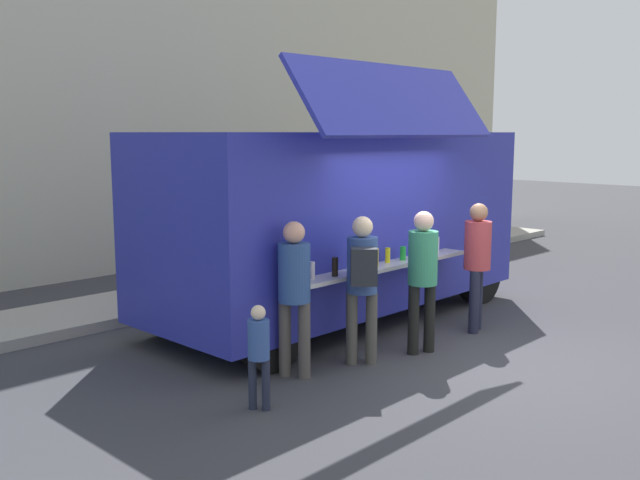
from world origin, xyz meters
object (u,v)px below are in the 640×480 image
(food_truck_main, at_px, (340,218))
(customer_mid_with_backpack, at_px, (362,275))
(child_near_queue, at_px, (259,348))
(trash_bin, at_px, (380,242))
(customer_rear_waiting, at_px, (294,285))
(customer_extra_browsing, at_px, (477,255))
(customer_front_ordering, at_px, (423,269))

(food_truck_main, xyz_separation_m, customer_mid_with_backpack, (-1.39, -1.65, -0.42))
(child_near_queue, bearing_deg, food_truck_main, -0.33)
(trash_bin, bearing_deg, food_truck_main, -148.08)
(food_truck_main, relative_size, customer_rear_waiting, 3.39)
(customer_rear_waiting, bearing_deg, child_near_queue, -179.57)
(customer_extra_browsing, relative_size, child_near_queue, 1.67)
(customer_front_ordering, distance_m, customer_rear_waiting, 1.78)
(customer_mid_with_backpack, xyz_separation_m, customer_rear_waiting, (-0.83, 0.27, -0.03))
(customer_front_ordering, relative_size, customer_mid_with_backpack, 1.01)
(food_truck_main, bearing_deg, trash_bin, 31.04)
(trash_bin, distance_m, customer_mid_with_backpack, 6.51)
(trash_bin, relative_size, customer_mid_with_backpack, 0.52)
(food_truck_main, height_order, trash_bin, food_truck_main)
(customer_front_ordering, bearing_deg, child_near_queue, 109.22)
(customer_front_ordering, xyz_separation_m, customer_rear_waiting, (-1.71, 0.50, -0.01))
(trash_bin, relative_size, customer_rear_waiting, 0.53)
(trash_bin, bearing_deg, customer_mid_with_backpack, -142.19)
(trash_bin, relative_size, child_near_queue, 0.87)
(customer_extra_browsing, bearing_deg, child_near_queue, 68.92)
(child_near_queue, bearing_deg, customer_front_ordering, -31.66)
(food_truck_main, height_order, customer_rear_waiting, food_truck_main)
(food_truck_main, bearing_deg, customer_mid_with_backpack, -131.02)
(customer_front_ordering, height_order, customer_extra_browsing, customer_front_ordering)
(customer_front_ordering, height_order, child_near_queue, customer_front_ordering)
(customer_front_ordering, bearing_deg, customer_mid_with_backpack, 96.01)
(trash_bin, bearing_deg, customer_extra_browsing, -125.20)
(customer_mid_with_backpack, height_order, customer_rear_waiting, customer_mid_with_backpack)
(customer_front_ordering, relative_size, customer_extra_browsing, 1.00)
(customer_front_ordering, xyz_separation_m, customer_extra_browsing, (1.32, 0.05, -0.00))
(customer_extra_browsing, bearing_deg, customer_rear_waiting, 60.56)
(food_truck_main, bearing_deg, customer_extra_browsing, -67.01)
(food_truck_main, bearing_deg, customer_front_ordering, -106.35)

